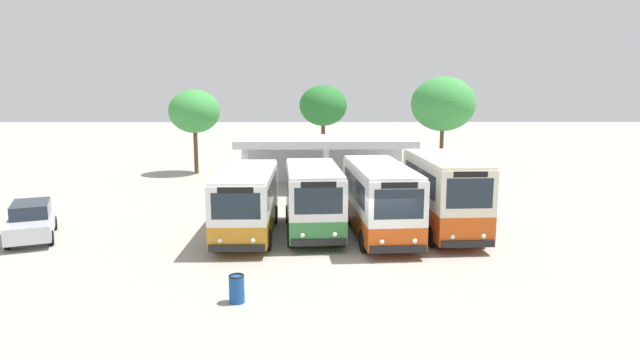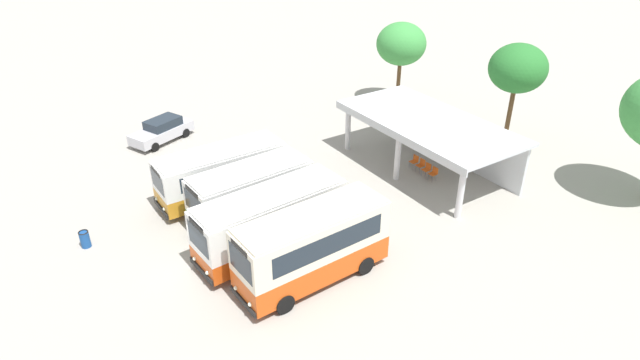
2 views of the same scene
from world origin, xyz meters
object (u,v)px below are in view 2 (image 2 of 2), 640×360
at_px(waiting_chair_end_by_column, 415,160).
at_px(waiting_chair_fourth_seat, 434,173).
at_px(waiting_chair_second_from_end, 421,164).
at_px(waiting_chair_middle_seat, 427,168).
at_px(city_bus_second_in_row, 251,192).
at_px(city_bus_fourth_amber, 312,245).
at_px(litter_bin_apron, 85,239).
at_px(parked_car_flank, 162,130).
at_px(city_bus_nearest_orange, 222,172).
at_px(city_bus_middle_cream, 271,220).

relative_size(waiting_chair_end_by_column, waiting_chair_fourth_seat, 1.00).
bearing_deg(waiting_chair_second_from_end, waiting_chair_middle_seat, -8.29).
bearing_deg(waiting_chair_middle_seat, city_bus_second_in_row, -97.55).
bearing_deg(city_bus_fourth_amber, waiting_chair_middle_seat, 111.71).
relative_size(city_bus_second_in_row, waiting_chair_end_by_column, 7.85).
xyz_separation_m(city_bus_second_in_row, waiting_chair_fourth_seat, (2.12, 11.30, -1.20)).
distance_m(city_bus_second_in_row, waiting_chair_end_by_column, 11.48).
relative_size(waiting_chair_second_from_end, litter_bin_apron, 0.96).
xyz_separation_m(parked_car_flank, litter_bin_apron, (10.19, -7.38, -0.37)).
relative_size(waiting_chair_fourth_seat, litter_bin_apron, 0.96).
bearing_deg(litter_bin_apron, waiting_chair_middle_seat, 78.79).
bearing_deg(waiting_chair_fourth_seat, city_bus_nearest_orange, -113.68).
height_order(city_bus_fourth_amber, waiting_chair_middle_seat, city_bus_fourth_amber).
distance_m(parked_car_flank, waiting_chair_end_by_column, 17.66).
relative_size(waiting_chair_second_from_end, waiting_chair_middle_seat, 1.00).
xyz_separation_m(city_bus_fourth_amber, litter_bin_apron, (-8.34, -8.20, -1.49)).
bearing_deg(city_bus_middle_cream, waiting_chair_middle_seat, 97.24).
height_order(city_bus_second_in_row, waiting_chair_middle_seat, city_bus_second_in_row).
bearing_deg(city_bus_middle_cream, city_bus_fourth_amber, 9.22).
distance_m(waiting_chair_middle_seat, litter_bin_apron, 19.84).
bearing_deg(waiting_chair_second_from_end, city_bus_nearest_orange, -108.20).
relative_size(city_bus_middle_cream, city_bus_fourth_amber, 1.07).
height_order(city_bus_second_in_row, waiting_chair_second_from_end, city_bus_second_in_row).
bearing_deg(waiting_chair_fourth_seat, city_bus_second_in_row, -100.64).
height_order(waiting_chair_second_from_end, waiting_chair_middle_seat, same).
relative_size(waiting_chair_middle_seat, litter_bin_apron, 0.96).
bearing_deg(city_bus_fourth_amber, waiting_chair_end_by_column, 116.77).
relative_size(parked_car_flank, waiting_chair_fourth_seat, 5.67).
bearing_deg(city_bus_middle_cream, city_bus_second_in_row, 171.94).
bearing_deg(city_bus_nearest_orange, waiting_chair_middle_seat, 68.97).
bearing_deg(city_bus_middle_cream, litter_bin_apron, -124.73).
bearing_deg(city_bus_nearest_orange, city_bus_second_in_row, 6.95).
bearing_deg(waiting_chair_fourth_seat, litter_bin_apron, -102.98).
bearing_deg(city_bus_second_in_row, litter_bin_apron, -106.15).
distance_m(city_bus_fourth_amber, waiting_chair_end_by_column, 12.79).
bearing_deg(parked_car_flank, waiting_chair_middle_seat, 40.68).
bearing_deg(parked_car_flank, waiting_chair_second_from_end, 42.18).
xyz_separation_m(waiting_chair_end_by_column, waiting_chair_fourth_seat, (1.86, -0.11, 0.00)).
xyz_separation_m(waiting_chair_second_from_end, waiting_chair_fourth_seat, (1.24, -0.11, 0.00)).
distance_m(city_bus_second_in_row, waiting_chair_second_from_end, 11.51).
relative_size(waiting_chair_end_by_column, waiting_chair_second_from_end, 1.00).
bearing_deg(waiting_chair_fourth_seat, waiting_chair_end_by_column, 176.54).
bearing_deg(waiting_chair_second_from_end, litter_bin_apron, -99.40).
bearing_deg(waiting_chair_middle_seat, city_bus_fourth_amber, -68.29).
height_order(city_bus_second_in_row, waiting_chair_end_by_column, city_bus_second_in_row).
bearing_deg(city_bus_middle_cream, waiting_chair_second_from_end, 100.12).
bearing_deg(city_bus_second_in_row, city_bus_fourth_amber, 0.60).
xyz_separation_m(waiting_chair_end_by_column, litter_bin_apron, (-2.61, -19.55, -0.07)).
distance_m(waiting_chair_end_by_column, waiting_chair_middle_seat, 1.25).
bearing_deg(city_bus_nearest_orange, parked_car_flank, -177.67).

